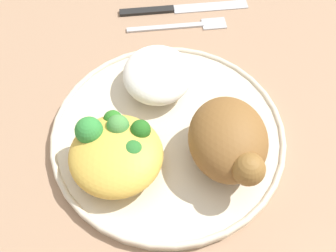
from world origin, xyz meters
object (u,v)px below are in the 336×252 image
roasted_chicken (229,141)px  fork (183,25)px  mac_cheese_with_broccoli (116,151)px  rice_pile (157,74)px  plate (168,134)px  knife (173,8)px

roasted_chicken → fork: 0.23m
roasted_chicken → mac_cheese_with_broccoli: size_ratio=1.08×
rice_pile → plate: bearing=7.5°
plate → rice_pile: bearing=-172.5°
plate → knife: 0.22m
roasted_chicken → mac_cheese_with_broccoli: bearing=-89.9°
roasted_chicken → rice_pile: size_ratio=1.22×
plate → fork: plate is taller
rice_pile → knife: (-0.15, 0.03, -0.03)m
plate → knife: bearing=174.9°
rice_pile → fork: 0.13m
roasted_chicken → knife: (-0.26, -0.04, -0.04)m
plate → rice_pile: rice_pile is taller
knife → fork: bearing=18.6°
plate → knife: size_ratio=1.42×
plate → knife: plate is taller
fork → plate: bearing=-9.7°
mac_cheese_with_broccoli → fork: (-0.22, 0.09, -0.03)m
roasted_chicken → plate: bearing=-120.9°
rice_pile → knife: rice_pile is taller
plate → roasted_chicken: (0.04, 0.06, 0.04)m
mac_cheese_with_broccoli → knife: mac_cheese_with_broccoli is taller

